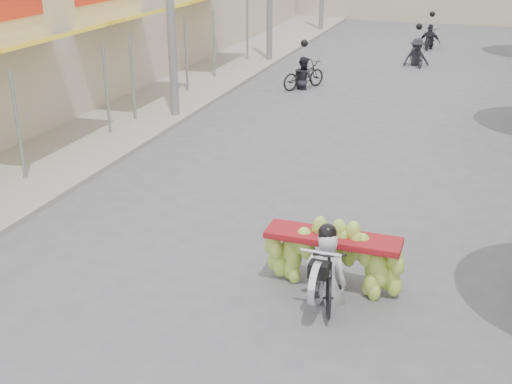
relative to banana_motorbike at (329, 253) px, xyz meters
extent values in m
cube|color=gray|center=(-8.16, 11.18, -0.67)|extent=(4.00, 60.00, 0.12)
cube|color=yellow|center=(-8.28, 4.18, 2.02)|extent=(1.77, 4.00, 0.53)
cylinder|color=slate|center=(-7.46, 2.38, 0.55)|extent=(0.08, 0.08, 2.55)
cylinder|color=slate|center=(-7.46, 5.98, 0.55)|extent=(0.08, 0.08, 2.55)
cube|color=yellow|center=(-8.28, 9.18, 2.02)|extent=(1.77, 4.00, 0.53)
cylinder|color=slate|center=(-7.46, 7.38, 0.55)|extent=(0.08, 0.08, 2.55)
cylinder|color=slate|center=(-7.46, 10.98, 0.55)|extent=(0.08, 0.08, 2.55)
cylinder|color=slate|center=(-7.46, 13.38, 0.55)|extent=(0.08, 0.08, 2.55)
cylinder|color=slate|center=(-7.46, 16.98, 0.55)|extent=(0.08, 0.08, 2.55)
imported|color=black|center=(0.00, -0.12, -0.21)|extent=(0.98, 1.82, 1.03)
cylinder|color=silver|center=(0.00, -0.77, -0.11)|extent=(0.10, 0.66, 0.66)
cube|color=black|center=(0.00, -0.67, 0.07)|extent=(0.28, 0.22, 0.22)
cylinder|color=silver|center=(0.00, -0.57, 0.29)|extent=(0.60, 0.05, 0.05)
cube|color=maroon|center=(0.00, 0.23, 0.15)|extent=(2.10, 0.55, 0.10)
imported|color=silver|center=(0.00, -0.17, 0.47)|extent=(0.64, 0.48, 1.79)
sphere|color=black|center=(0.00, -0.20, 1.33)|extent=(0.28, 0.28, 0.28)
imported|color=black|center=(-3.97, 13.07, -0.24)|extent=(1.47, 1.80, 0.97)
imported|color=#222228|center=(-3.97, 13.07, 0.40)|extent=(0.93, 0.83, 1.65)
sphere|color=black|center=(-3.97, 13.07, 0.85)|extent=(0.26, 0.26, 0.26)
imported|color=black|center=(-0.65, 18.37, -0.23)|extent=(1.10, 1.75, 1.00)
imported|color=#222228|center=(-0.65, 18.37, 0.40)|extent=(1.19, 0.92, 1.65)
sphere|color=black|center=(-0.65, 18.37, 0.85)|extent=(0.26, 0.26, 0.26)
imported|color=black|center=(-0.50, 22.55, -0.28)|extent=(0.74, 1.63, 0.89)
imported|color=#222228|center=(-0.50, 22.55, 0.40)|extent=(1.01, 0.63, 1.65)
sphere|color=black|center=(-0.50, 22.55, 0.85)|extent=(0.26, 0.26, 0.26)
camera|label=1|loc=(1.78, -8.51, 4.61)|focal=45.00mm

